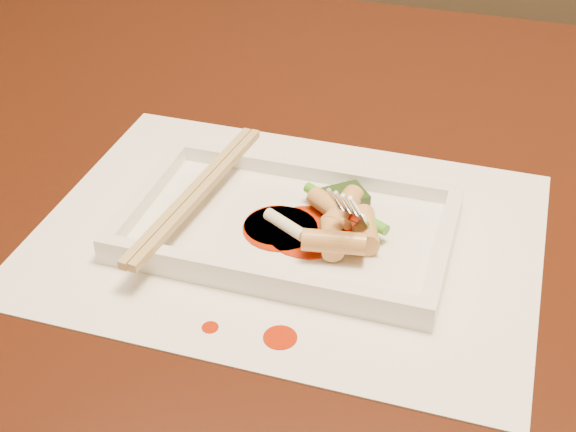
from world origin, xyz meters
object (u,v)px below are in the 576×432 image
(placemat, at_px, (288,235))
(fork, at_px, (384,150))
(chopstick_a, at_px, (192,191))
(plate_base, at_px, (288,230))
(table, at_px, (223,260))

(placemat, bearing_deg, fork, 14.42)
(chopstick_a, xyz_separation_m, fork, (0.15, 0.02, 0.06))
(chopstick_a, bearing_deg, plate_base, 0.00)
(plate_base, distance_m, fork, 0.11)
(table, xyz_separation_m, fork, (0.16, -0.05, 0.18))
(plate_base, xyz_separation_m, fork, (0.07, 0.02, 0.08))
(placemat, xyz_separation_m, fork, (0.07, 0.02, 0.08))
(table, xyz_separation_m, placemat, (0.09, -0.07, 0.10))
(placemat, distance_m, plate_base, 0.00)
(table, bearing_deg, plate_base, -38.47)
(chopstick_a, distance_m, fork, 0.16)
(chopstick_a, bearing_deg, placemat, 0.00)
(table, height_order, placemat, placemat)
(table, bearing_deg, fork, -18.22)
(table, bearing_deg, chopstick_a, -84.96)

